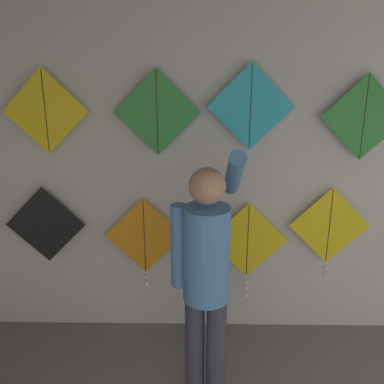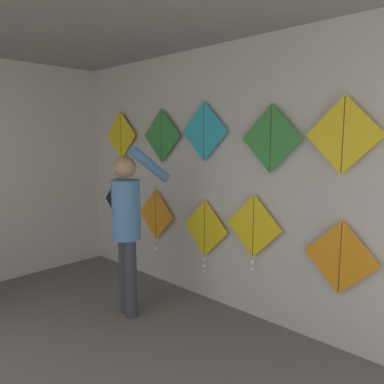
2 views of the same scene
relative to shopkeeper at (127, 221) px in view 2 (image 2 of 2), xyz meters
name	(u,v)px [view 2 (image 2 of 2)]	position (x,y,z in m)	size (l,w,h in m)	color
back_panel	(209,177)	(0.32, 0.89, 0.40)	(5.26, 0.06, 2.80)	beige
shopkeeper	(127,221)	(0.00, 0.00, 0.00)	(0.44, 0.57, 1.77)	#383842
kite_0	(119,200)	(-1.28, 0.80, -0.03)	(0.64, 0.01, 0.64)	black
kite_1	(156,216)	(-0.49, 0.80, -0.15)	(0.64, 0.04, 0.78)	orange
kite_2	(205,231)	(0.35, 0.80, -0.19)	(0.64, 0.04, 0.85)	yellow
kite_3	(253,228)	(0.99, 0.80, -0.05)	(0.64, 0.04, 0.78)	yellow
kite_4	(340,258)	(1.87, 0.80, -0.15)	(0.64, 0.01, 0.64)	orange
kite_5	(121,135)	(-1.19, 0.80, 0.87)	(0.64, 0.01, 0.64)	yellow
kite_6	(162,136)	(-0.36, 0.80, 0.87)	(0.64, 0.01, 0.64)	#338C38
kite_7	(204,131)	(0.33, 0.80, 0.91)	(0.64, 0.01, 0.64)	#28B2C6
kite_8	(271,139)	(1.16, 0.80, 0.83)	(0.64, 0.01, 0.64)	#338C38
kite_9	(343,135)	(1.84, 0.80, 0.86)	(0.64, 0.01, 0.64)	yellow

